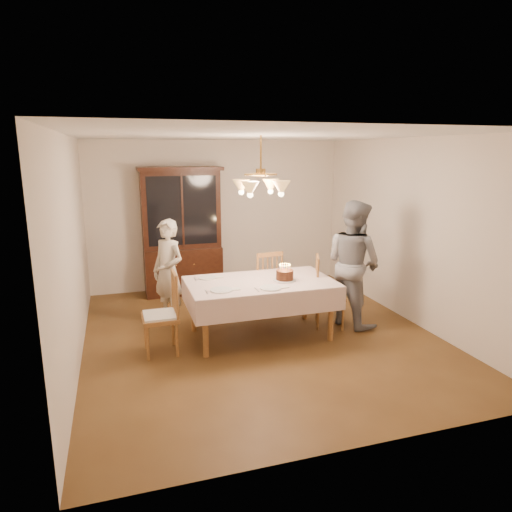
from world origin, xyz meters
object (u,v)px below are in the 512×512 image
object	(u,v)px
elderly_woman	(168,272)
chair_far_side	(265,287)
birthday_cake	(285,276)
dining_table	(261,287)
china_hutch	(182,233)

from	to	relation	value
elderly_woman	chair_far_side	bearing A→B (deg)	48.57
birthday_cake	dining_table	bearing A→B (deg)	168.50
birthday_cake	china_hutch	bearing A→B (deg)	113.36
chair_far_side	elderly_woman	distance (m)	1.43
china_hutch	elderly_woman	bearing A→B (deg)	-106.10
dining_table	chair_far_side	xyz separation A→B (m)	(0.31, 0.74, -0.24)
china_hutch	chair_far_side	size ratio (longest dim) A/B	2.16
china_hutch	elderly_woman	distance (m)	1.48
china_hutch	elderly_woman	world-z (taller)	china_hutch
dining_table	elderly_woman	bearing A→B (deg)	141.60
elderly_woman	birthday_cake	xyz separation A→B (m)	(1.40, -0.93, 0.08)
chair_far_side	elderly_woman	world-z (taller)	elderly_woman
elderly_woman	birthday_cake	world-z (taller)	elderly_woman
dining_table	china_hutch	distance (m)	2.38
chair_far_side	birthday_cake	world-z (taller)	chair_far_side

